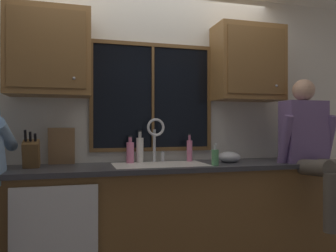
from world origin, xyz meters
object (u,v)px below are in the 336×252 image
object	(u,v)px
mixing_bowl	(229,157)
soap_dispenser	(215,157)
knife_block	(31,154)
bottle_amber_small	(140,149)
person_sitting_on_counter	(311,143)
bottle_tall_clear	(190,150)
cutting_board	(62,146)
bottle_green_glass	(130,152)

from	to	relation	value
mixing_bowl	soap_dispenser	xyz separation A→B (m)	(-0.22, -0.19, 0.02)
knife_block	bottle_amber_small	bearing A→B (deg)	11.60
knife_block	soap_dispenser	distance (m)	1.48
mixing_bowl	soap_dispenser	size ratio (longest dim) A/B	1.12
soap_dispenser	person_sitting_on_counter	bearing A→B (deg)	-5.19
soap_dispenser	bottle_tall_clear	size ratio (longest dim) A/B	0.72
person_sitting_on_counter	soap_dispenser	bearing A→B (deg)	174.81
person_sitting_on_counter	knife_block	xyz separation A→B (m)	(-2.35, 0.29, -0.08)
cutting_board	soap_dispenser	world-z (taller)	cutting_board
bottle_green_glass	cutting_board	bearing A→B (deg)	176.18
cutting_board	bottle_amber_small	size ratio (longest dim) A/B	1.10
cutting_board	mixing_bowl	xyz separation A→B (m)	(1.47, -0.22, -0.11)
knife_block	bottle_amber_small	distance (m)	0.92
person_sitting_on_counter	bottle_amber_small	bearing A→B (deg)	161.79
bottle_green_glass	bottle_tall_clear	distance (m)	0.56
knife_block	mixing_bowl	size ratio (longest dim) A/B	1.55
person_sitting_on_counter	cutting_board	distance (m)	2.19
knife_block	bottle_green_glass	size ratio (longest dim) A/B	1.32
knife_block	cutting_board	bearing A→B (deg)	41.49
bottle_green_glass	soap_dispenser	bearing A→B (deg)	-29.09
cutting_board	bottle_tall_clear	bearing A→B (deg)	-1.89
cutting_board	bottle_green_glass	distance (m)	0.59
bottle_tall_clear	soap_dispenser	bearing A→B (deg)	-74.85
bottle_tall_clear	person_sitting_on_counter	bearing A→B (deg)	-24.54
person_sitting_on_counter	soap_dispenser	world-z (taller)	person_sitting_on_counter
knife_block	bottle_tall_clear	bearing A→B (deg)	6.52
mixing_bowl	bottle_tall_clear	xyz separation A→B (m)	(-0.32, 0.18, 0.06)
person_sitting_on_counter	cutting_board	xyz separation A→B (m)	(-2.13, 0.49, -0.03)
bottle_green_glass	bottle_amber_small	xyz separation A→B (m)	(0.09, 0.03, 0.02)
cutting_board	mixing_bowl	distance (m)	1.49
mixing_bowl	bottle_amber_small	xyz separation A→B (m)	(-0.79, 0.21, 0.07)
person_sitting_on_counter	mixing_bowl	distance (m)	0.73
knife_block	soap_dispenser	size ratio (longest dim) A/B	1.73
bottle_amber_small	mixing_bowl	bearing A→B (deg)	-14.70
bottle_amber_small	knife_block	bearing A→B (deg)	-168.40
bottle_tall_clear	mixing_bowl	bearing A→B (deg)	-29.14
cutting_board	bottle_green_glass	bearing A→B (deg)	-3.82
mixing_bowl	bottle_tall_clear	size ratio (longest dim) A/B	0.80
person_sitting_on_counter	bottle_green_glass	size ratio (longest dim) A/B	5.19
soap_dispenser	bottle_green_glass	bearing A→B (deg)	150.91
mixing_bowl	bottle_tall_clear	bearing A→B (deg)	150.86
soap_dispenser	bottle_amber_small	xyz separation A→B (m)	(-0.57, 0.40, 0.05)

